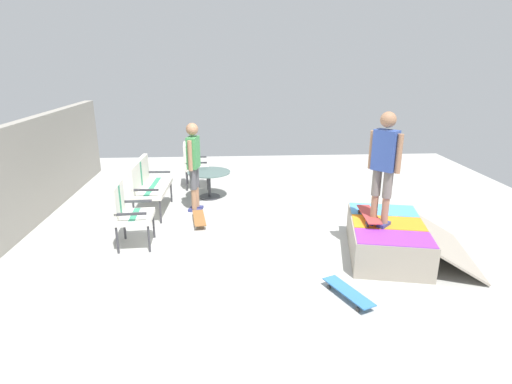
{
  "coord_description": "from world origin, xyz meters",
  "views": [
    {
      "loc": [
        -6.37,
        0.44,
        2.83
      ],
      "look_at": [
        0.22,
        0.03,
        0.7
      ],
      "focal_mm": 29.0,
      "sensor_mm": 36.0,
      "label": 1
    }
  ],
  "objects_px": {
    "patio_bench": "(146,182)",
    "skateboard_on_ramp": "(369,215)",
    "person_watching": "(194,160)",
    "skateboard_by_bench": "(199,218)",
    "patio_chair_by_wall": "(127,209)",
    "person_skater": "(384,161)",
    "patio_table": "(209,179)",
    "skate_ramp": "(389,239)",
    "patio_chair_near_house": "(192,161)",
    "skateboard_spare": "(348,292)"
  },
  "relations": [
    {
      "from": "person_skater",
      "to": "skateboard_by_bench",
      "type": "xyz_separation_m",
      "value": [
        1.53,
        2.73,
        -1.38
      ]
    },
    {
      "from": "patio_chair_near_house",
      "to": "patio_table",
      "type": "xyz_separation_m",
      "value": [
        -0.79,
        -0.43,
        -0.21
      ]
    },
    {
      "from": "patio_chair_by_wall",
      "to": "person_skater",
      "type": "bearing_deg",
      "value": -99.4
    },
    {
      "from": "skate_ramp",
      "to": "skateboard_spare",
      "type": "height_order",
      "value": "skate_ramp"
    },
    {
      "from": "patio_chair_by_wall",
      "to": "skateboard_by_bench",
      "type": "height_order",
      "value": "patio_chair_by_wall"
    },
    {
      "from": "patio_table",
      "to": "person_skater",
      "type": "relative_size",
      "value": 0.55
    },
    {
      "from": "patio_chair_by_wall",
      "to": "patio_table",
      "type": "xyz_separation_m",
      "value": [
        2.32,
        -1.16,
        -0.21
      ]
    },
    {
      "from": "skate_ramp",
      "to": "patio_chair_near_house",
      "type": "distance_m",
      "value": 4.92
    },
    {
      "from": "patio_chair_near_house",
      "to": "patio_chair_by_wall",
      "type": "relative_size",
      "value": 1.0
    },
    {
      "from": "skateboard_on_ramp",
      "to": "patio_bench",
      "type": "bearing_deg",
      "value": 61.98
    },
    {
      "from": "patio_chair_near_house",
      "to": "skateboard_by_bench",
      "type": "height_order",
      "value": "patio_chair_near_house"
    },
    {
      "from": "skate_ramp",
      "to": "skateboard_by_bench",
      "type": "bearing_deg",
      "value": 63.63
    },
    {
      "from": "person_watching",
      "to": "skateboard_by_bench",
      "type": "xyz_separation_m",
      "value": [
        -0.67,
        -0.11,
        -0.91
      ]
    },
    {
      "from": "patio_table",
      "to": "skateboard_on_ramp",
      "type": "height_order",
      "value": "skateboard_on_ramp"
    },
    {
      "from": "patio_chair_near_house",
      "to": "skateboard_by_bench",
      "type": "relative_size",
      "value": 1.24
    },
    {
      "from": "patio_table",
      "to": "skateboard_spare",
      "type": "distance_m",
      "value": 4.47
    },
    {
      "from": "patio_bench",
      "to": "patio_chair_near_house",
      "type": "bearing_deg",
      "value": -23.8
    },
    {
      "from": "patio_chair_by_wall",
      "to": "skateboard_by_bench",
      "type": "relative_size",
      "value": 1.24
    },
    {
      "from": "skate_ramp",
      "to": "patio_chair_near_house",
      "type": "bearing_deg",
      "value": 41.47
    },
    {
      "from": "skateboard_on_ramp",
      "to": "person_skater",
      "type": "bearing_deg",
      "value": -154.93
    },
    {
      "from": "person_watching",
      "to": "skateboard_by_bench",
      "type": "relative_size",
      "value": 2.08
    },
    {
      "from": "patio_table",
      "to": "skateboard_spare",
      "type": "xyz_separation_m",
      "value": [
        -4.04,
        -1.89,
        -0.32
      ]
    },
    {
      "from": "skate_ramp",
      "to": "patio_chair_near_house",
      "type": "xyz_separation_m",
      "value": [
        3.67,
        3.25,
        0.35
      ]
    },
    {
      "from": "patio_bench",
      "to": "patio_chair_near_house",
      "type": "xyz_separation_m",
      "value": [
        1.61,
        -0.71,
        -0.0
      ]
    },
    {
      "from": "skateboard_by_bench",
      "to": "skateboard_on_ramp",
      "type": "relative_size",
      "value": 1.01
    },
    {
      "from": "skateboard_by_bench",
      "to": "patio_chair_near_house",
      "type": "bearing_deg",
      "value": 7.76
    },
    {
      "from": "skate_ramp",
      "to": "skateboard_on_ramp",
      "type": "xyz_separation_m",
      "value": [
        0.12,
        0.3,
        0.35
      ]
    },
    {
      "from": "person_skater",
      "to": "skateboard_on_ramp",
      "type": "height_order",
      "value": "person_skater"
    },
    {
      "from": "person_watching",
      "to": "patio_bench",
      "type": "bearing_deg",
      "value": 94.03
    },
    {
      "from": "patio_bench",
      "to": "person_watching",
      "type": "bearing_deg",
      "value": -85.97
    },
    {
      "from": "skateboard_by_bench",
      "to": "skateboard_on_ramp",
      "type": "bearing_deg",
      "value": -116.91
    },
    {
      "from": "patio_table",
      "to": "skateboard_on_ramp",
      "type": "distance_m",
      "value": 3.75
    },
    {
      "from": "patio_table",
      "to": "person_skater",
      "type": "height_order",
      "value": "person_skater"
    },
    {
      "from": "patio_chair_by_wall",
      "to": "skateboard_on_ramp",
      "type": "bearing_deg",
      "value": -96.83
    },
    {
      "from": "skate_ramp",
      "to": "skateboard_on_ramp",
      "type": "distance_m",
      "value": 0.47
    },
    {
      "from": "person_skater",
      "to": "skateboard_by_bench",
      "type": "distance_m",
      "value": 3.42
    },
    {
      "from": "patio_chair_by_wall",
      "to": "person_watching",
      "type": "distance_m",
      "value": 1.86
    },
    {
      "from": "patio_chair_by_wall",
      "to": "person_watching",
      "type": "relative_size",
      "value": 0.6
    },
    {
      "from": "patio_chair_near_house",
      "to": "skateboard_on_ramp",
      "type": "relative_size",
      "value": 1.25
    },
    {
      "from": "patio_chair_near_house",
      "to": "skateboard_on_ramp",
      "type": "distance_m",
      "value": 4.62
    },
    {
      "from": "patio_chair_by_wall",
      "to": "skateboard_spare",
      "type": "bearing_deg",
      "value": -119.37
    },
    {
      "from": "patio_chair_by_wall",
      "to": "patio_table",
      "type": "bearing_deg",
      "value": -26.51
    },
    {
      "from": "skate_ramp",
      "to": "patio_bench",
      "type": "relative_size",
      "value": 1.62
    },
    {
      "from": "skate_ramp",
      "to": "patio_chair_near_house",
      "type": "height_order",
      "value": "patio_chair_near_house"
    },
    {
      "from": "patio_table",
      "to": "skateboard_spare",
      "type": "height_order",
      "value": "patio_table"
    },
    {
      "from": "patio_bench",
      "to": "skateboard_on_ramp",
      "type": "height_order",
      "value": "patio_bench"
    },
    {
      "from": "patio_table",
      "to": "person_skater",
      "type": "distance_m",
      "value": 4.07
    },
    {
      "from": "skateboard_on_ramp",
      "to": "patio_chair_by_wall",
      "type": "bearing_deg",
      "value": 83.17
    },
    {
      "from": "patio_chair_near_house",
      "to": "patio_table",
      "type": "bearing_deg",
      "value": -151.56
    },
    {
      "from": "skateboard_by_bench",
      "to": "skateboard_spare",
      "type": "bearing_deg",
      "value": -142.43
    }
  ]
}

